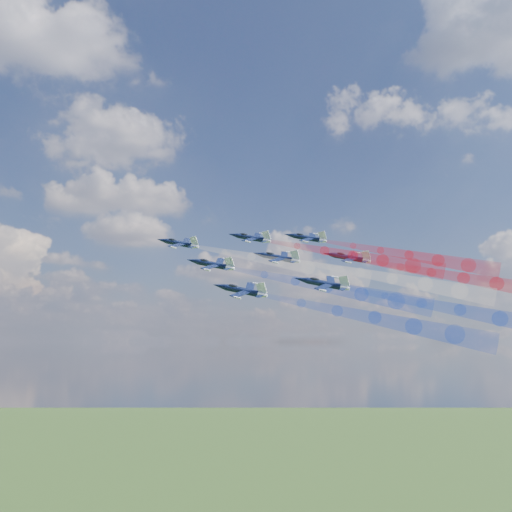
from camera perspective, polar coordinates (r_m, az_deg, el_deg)
name	(u,v)px	position (r m, az deg, el deg)	size (l,w,h in m)	color
jet_lead	(179,243)	(154.96, -7.46, 1.22)	(10.23, 12.78, 3.41)	black
trail_lead	(279,262)	(144.07, 2.29, -0.59)	(4.26, 44.74, 4.26)	white
jet_inner_left	(212,265)	(137.81, -4.25, -0.84)	(10.23, 12.78, 3.41)	black
trail_inner_left	(328,287)	(128.89, 6.98, -3.02)	(4.26, 44.74, 4.26)	blue
jet_inner_right	(251,238)	(157.85, -0.47, 1.77)	(10.23, 12.78, 3.41)	black
trail_inner_right	(353,256)	(150.14, 9.42, 0.03)	(4.26, 44.74, 4.26)	red
jet_outer_left	(242,291)	(123.24, -1.35, -3.39)	(10.23, 12.78, 3.41)	black
trail_outer_left	(375,318)	(116.26, 11.46, -5.96)	(4.26, 44.74, 4.26)	blue
jet_center_third	(278,258)	(144.36, 2.16, -0.16)	(10.23, 12.78, 3.41)	black
trail_center_third	(392,279)	(138.29, 13.09, -2.15)	(4.26, 44.74, 4.26)	white
jet_outer_right	(307,238)	(163.85, 4.99, 1.76)	(10.23, 12.78, 3.41)	black
trail_outer_right	(409,255)	(158.65, 14.65, 0.09)	(4.26, 44.74, 4.26)	red
jet_rear_left	(324,284)	(126.78, 6.64, -2.70)	(10.23, 12.78, 3.41)	black
trail_rear_left	(460,310)	(123.46, 19.23, -5.00)	(4.26, 44.74, 4.26)	blue
jet_rear_right	(349,258)	(151.27, 9.01, -0.16)	(10.23, 12.78, 3.41)	black
trail_rear_right	(463,278)	(148.36, 19.53, -2.01)	(4.26, 44.74, 4.26)	red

